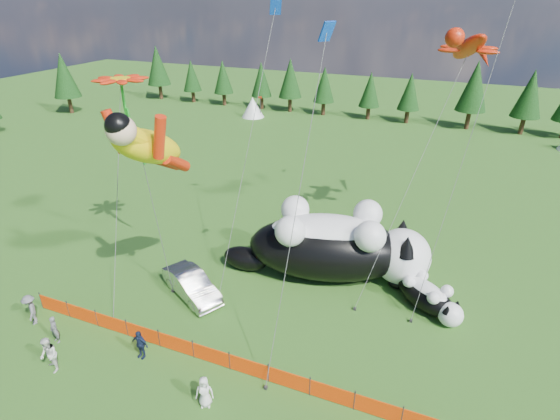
% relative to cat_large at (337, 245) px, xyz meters
% --- Properties ---
extents(ground, '(160.00, 160.00, 0.00)m').
position_rel_cat_large_xyz_m(ground, '(-3.54, -6.38, -2.23)').
color(ground, '#15390A').
rests_on(ground, ground).
extents(safety_fence, '(22.06, 0.06, 1.10)m').
position_rel_cat_large_xyz_m(safety_fence, '(-3.54, -9.38, -1.73)').
color(safety_fence, '#262626').
rests_on(safety_fence, ground).
extents(tree_line, '(90.00, 4.00, 8.00)m').
position_rel_cat_large_xyz_m(tree_line, '(-3.54, 38.62, 1.77)').
color(tree_line, black).
rests_on(tree_line, ground).
extents(festival_tents, '(50.00, 3.20, 2.80)m').
position_rel_cat_large_xyz_m(festival_tents, '(7.46, 33.62, -0.83)').
color(festival_tents, white).
rests_on(festival_tents, ground).
extents(cat_large, '(12.82, 6.82, 4.70)m').
position_rel_cat_large_xyz_m(cat_large, '(0.00, 0.00, 0.00)').
color(cat_large, black).
rests_on(cat_large, ground).
extents(cat_small, '(4.36, 3.62, 1.81)m').
position_rel_cat_large_xyz_m(cat_small, '(5.74, -1.25, -1.37)').
color(cat_small, black).
rests_on(cat_small, ground).
extents(car, '(4.79, 3.61, 1.51)m').
position_rel_cat_large_xyz_m(car, '(-7.27, -5.16, -1.47)').
color(car, silver).
rests_on(car, ground).
extents(spectator_a, '(0.63, 0.48, 1.54)m').
position_rel_cat_large_xyz_m(spectator_a, '(-11.66, -11.07, -1.46)').
color(spectator_a, '#5C5C61').
rests_on(spectator_a, ground).
extents(spectator_b, '(1.07, 0.92, 1.90)m').
position_rel_cat_large_xyz_m(spectator_b, '(-10.32, -12.60, -1.28)').
color(spectator_b, silver).
rests_on(spectator_b, ground).
extents(spectator_c, '(0.97, 0.54, 1.60)m').
position_rel_cat_large_xyz_m(spectator_c, '(-6.95, -10.29, -1.43)').
color(spectator_c, '#16213E').
rests_on(spectator_c, ground).
extents(spectator_d, '(1.26, 1.23, 1.80)m').
position_rel_cat_large_xyz_m(spectator_d, '(-13.95, -10.47, -1.33)').
color(spectator_d, '#5C5C61').
rests_on(spectator_d, ground).
extents(spectator_e, '(0.91, 0.78, 1.59)m').
position_rel_cat_large_xyz_m(spectator_e, '(-2.57, -11.57, -1.44)').
color(spectator_e, silver).
rests_on(spectator_e, ground).
extents(superhero_kite, '(4.97, 5.37, 12.20)m').
position_rel_cat_large_xyz_m(superhero_kite, '(-7.40, -7.10, 7.56)').
color(superhero_kite, yellow).
rests_on(superhero_kite, ground).
extents(gecko_kite, '(6.01, 11.65, 15.86)m').
position_rel_cat_large_xyz_m(gecko_kite, '(5.49, 5.13, 11.16)').
color(gecko_kite, red).
rests_on(gecko_kite, ground).
extents(flower_kite, '(3.81, 7.28, 13.07)m').
position_rel_cat_large_xyz_m(flower_kite, '(-11.36, -3.77, 9.60)').
color(flower_kite, red).
rests_on(flower_kite, ground).
extents(diamond_kite_a, '(1.61, 6.97, 16.78)m').
position_rel_cat_large_xyz_m(diamond_kite_a, '(-4.61, 1.16, 12.60)').
color(diamond_kite_a, blue).
rests_on(diamond_kite_a, ground).
extents(diamond_kite_c, '(1.32, 4.77, 15.76)m').
position_rel_cat_large_xyz_m(diamond_kite_c, '(0.39, -5.83, 11.96)').
color(diamond_kite_c, blue).
rests_on(diamond_kite_c, ground).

